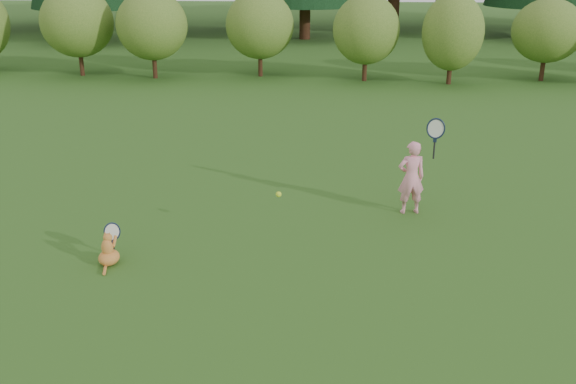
# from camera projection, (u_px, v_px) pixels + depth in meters

# --- Properties ---
(ground) EXTENTS (100.00, 100.00, 0.00)m
(ground) POSITION_uv_depth(u_px,v_px,m) (267.00, 266.00, 7.98)
(ground) COLOR #2B5417
(ground) RESTS_ON ground
(shrub_row) EXTENTS (28.00, 3.00, 2.80)m
(shrub_row) POSITION_uv_depth(u_px,v_px,m) (310.00, 34.00, 19.67)
(shrub_row) COLOR #3F6720
(shrub_row) RESTS_ON ground
(child) EXTENTS (0.63, 0.35, 1.67)m
(child) POSITION_uv_depth(u_px,v_px,m) (412.00, 176.00, 9.46)
(child) COLOR pink
(child) RESTS_ON ground
(cat) EXTENTS (0.35, 0.57, 0.58)m
(cat) POSITION_uv_depth(u_px,v_px,m) (108.00, 248.00, 7.99)
(cat) COLOR orange
(cat) RESTS_ON ground
(tennis_ball) EXTENTS (0.08, 0.08, 0.08)m
(tennis_ball) POSITION_uv_depth(u_px,v_px,m) (279.00, 194.00, 8.44)
(tennis_ball) COLOR #ACE61B
(tennis_ball) RESTS_ON ground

